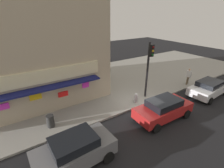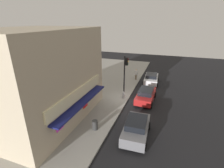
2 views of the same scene
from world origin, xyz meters
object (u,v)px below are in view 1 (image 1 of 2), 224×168
object	(u,v)px
traffic_light	(149,63)
parked_car_red	(163,109)
trash_can	(50,121)
parked_car_white	(209,88)
parked_car_grey	(75,150)
fire_hydrant	(136,98)
pedestrian	(188,76)

from	to	relation	value
traffic_light	parked_car_red	xyz separation A→B (m)	(-1.14, -2.90, -2.48)
traffic_light	parked_car_red	world-z (taller)	traffic_light
trash_can	parked_car_white	distance (m)	13.88
parked_car_grey	traffic_light	bearing A→B (deg)	21.66
parked_car_grey	parked_car_red	bearing A→B (deg)	2.21
parked_car_red	parked_car_white	world-z (taller)	parked_car_red
trash_can	parked_car_grey	distance (m)	3.57
trash_can	parked_car_grey	xyz separation A→B (m)	(0.36, -3.54, 0.29)
trash_can	traffic_light	bearing A→B (deg)	-2.62
fire_hydrant	parked_car_white	xyz separation A→B (m)	(6.63, -2.53, 0.24)
fire_hydrant	parked_car_white	bearing A→B (deg)	-20.89
parked_car_red	traffic_light	bearing A→B (deg)	68.55
trash_can	pedestrian	bearing A→B (deg)	-2.73
fire_hydrant	pedestrian	xyz separation A→B (m)	(7.12, -0.06, 0.55)
pedestrian	parked_car_grey	world-z (taller)	pedestrian
fire_hydrant	trash_can	size ratio (longest dim) A/B	0.97
trash_can	fire_hydrant	bearing A→B (deg)	-5.05
traffic_light	pedestrian	world-z (taller)	traffic_light
traffic_light	fire_hydrant	world-z (taller)	traffic_light
pedestrian	parked_car_red	size ratio (longest dim) A/B	0.39
parked_car_red	fire_hydrant	bearing A→B (deg)	96.12
pedestrian	parked_car_grey	size ratio (longest dim) A/B	0.42
trash_can	parked_car_grey	world-z (taller)	parked_car_grey
traffic_light	pedestrian	bearing A→B (deg)	-2.89
fire_hydrant	parked_car_grey	distance (m)	7.17
traffic_light	pedestrian	distance (m)	6.11
pedestrian	parked_car_red	world-z (taller)	pedestrian
fire_hydrant	parked_car_grey	size ratio (longest dim) A/B	0.20
pedestrian	traffic_light	bearing A→B (deg)	177.11
trash_can	parked_car_red	xyz separation A→B (m)	(7.18, -3.28, 0.24)
parked_car_red	parked_car_grey	xyz separation A→B (m)	(-6.82, -0.26, 0.05)
traffic_light	trash_can	bearing A→B (deg)	177.38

